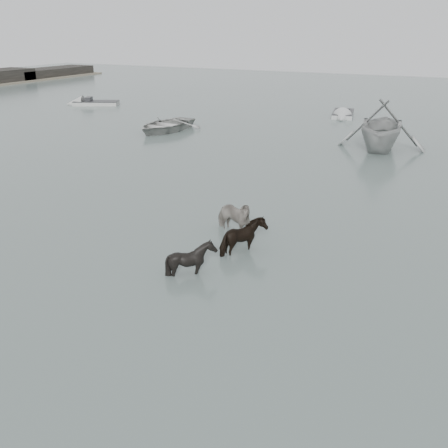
{
  "coord_description": "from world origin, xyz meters",
  "views": [
    {
      "loc": [
        6.84,
        -12.27,
        7.05
      ],
      "look_at": [
        0.11,
        1.37,
        1.0
      ],
      "focal_mm": 40.0,
      "sensor_mm": 36.0,
      "label": 1
    }
  ],
  "objects": [
    {
      "name": "ground",
      "position": [
        0.0,
        0.0,
        0.0
      ],
      "size": [
        140.0,
        140.0,
        0.0
      ],
      "primitive_type": "plane",
      "color": "#556662",
      "rests_on": "ground"
    },
    {
      "name": "rowboat_lead",
      "position": [
        -12.86,
        18.12,
        0.55
      ],
      "size": [
        4.27,
        5.62,
        1.09
      ],
      "primitive_type": "imported",
      "rotation": [
        0.0,
        0.0,
        -0.1
      ],
      "color": "#A4A5A0",
      "rests_on": "ground"
    },
    {
      "name": "rowboat_trail",
      "position": [
        2.1,
        18.93,
        1.6
      ],
      "size": [
        5.83,
        6.58,
        3.21
      ],
      "primitive_type": "imported",
      "rotation": [
        0.0,
        0.0,
        3.24
      ],
      "color": "#9EA19E",
      "rests_on": "ground"
    },
    {
      "name": "skiff_outer",
      "position": [
        -25.62,
        25.87,
        0.38
      ],
      "size": [
        5.89,
        3.88,
        0.75
      ],
      "primitive_type": null,
      "rotation": [
        0.0,
        0.0,
        3.58
      ],
      "color": "#ABABA6",
      "rests_on": "ground"
    },
    {
      "name": "pony_dark",
      "position": [
        0.75,
        1.59,
        0.7
      ],
      "size": [
        1.24,
        1.43,
        1.4
      ],
      "primitive_type": "imported",
      "rotation": [
        0.0,
        0.0,
        1.54
      ],
      "color": "black",
      "rests_on": "ground"
    },
    {
      "name": "skiff_mid",
      "position": [
        -2.88,
        30.01,
        0.38
      ],
      "size": [
        2.52,
        5.53,
        0.75
      ],
      "primitive_type": null,
      "rotation": [
        0.0,
        0.0,
        -1.39
      ],
      "color": "#A9ACA9",
      "rests_on": "ground"
    },
    {
      "name": "pony_black",
      "position": [
        -0.09,
        -0.47,
        0.7
      ],
      "size": [
        1.33,
        1.2,
        1.39
      ],
      "primitive_type": "imported",
      "rotation": [
        0.0,
        0.0,
        1.51
      ],
      "color": "black",
      "rests_on": "ground"
    },
    {
      "name": "pony_pinto",
      "position": [
        -0.32,
        2.99,
        0.76
      ],
      "size": [
        1.97,
        1.32,
        1.52
      ],
      "primitive_type": "imported",
      "rotation": [
        0.0,
        0.0,
        1.27
      ],
      "color": "black",
      "rests_on": "ground"
    }
  ]
}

